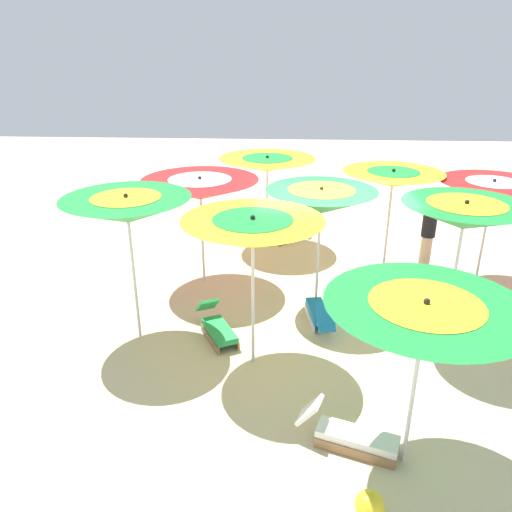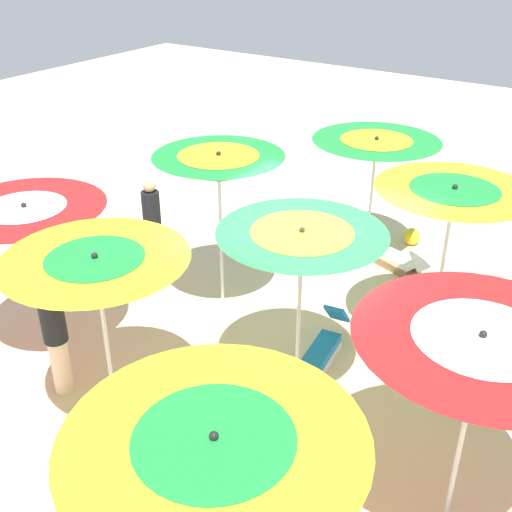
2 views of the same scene
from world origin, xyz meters
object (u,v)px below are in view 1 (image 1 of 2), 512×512
Objects in this scene: beach_umbrella_0 at (127,210)px; beach_ball at (370,505)px; beach_umbrella_8 at (493,191)px; beach_umbrella_3 at (200,189)px; beach_umbrella_5 at (465,216)px; lounger_3 at (290,232)px; beach_umbrella_4 at (321,201)px; beach_umbrella_6 at (267,164)px; lounger_1 at (217,327)px; lounger_0 at (319,313)px; beachgoer_1 at (428,232)px; beach_umbrella_1 at (253,233)px; beach_umbrella_2 at (424,318)px; lounger_2 at (351,435)px; beach_umbrella_7 at (393,179)px.

beach_ball is at bearing 135.00° from beach_umbrella_0.
beach_umbrella_8 is at bearing -117.85° from beach_ball.
beach_umbrella_3 is 0.92× the size of beach_umbrella_5.
beach_umbrella_4 is at bearing 50.89° from lounger_3.
beach_umbrella_5 reaches higher than beach_umbrella_8.
lounger_1 is (0.68, 4.34, -1.81)m from beach_umbrella_6.
beachgoer_1 is (-2.45, -2.45, 0.68)m from lounger_0.
beach_umbrella_1 is 7.63× the size of beach_ball.
beach_umbrella_6 is at bearing -74.68° from beach_umbrella_2.
beach_umbrella_4 is 4.16m from lounger_2.
lounger_3 is (-1.82, -2.60, -1.82)m from beach_umbrella_3.
lounger_0 is (2.07, -0.46, -2.01)m from beach_umbrella_5.
lounger_1 reaches higher than beach_ball.
beach_umbrella_3 reaches higher than lounger_3.
beach_umbrella_2 reaches higher than beach_ball.
beach_umbrella_5 reaches higher than beach_umbrella_2.
beach_umbrella_1 reaches higher than beach_umbrella_8.
beach_ball is (2.15, 6.42, -0.73)m from beachgoer_1.
beach_umbrella_6 is 1.32× the size of beachgoer_1.
beachgoer_1 reaches higher than lounger_1.
beach_umbrella_4 is 2.41m from beach_umbrella_5.
beach_ball is at bearing 100.00° from beach_umbrella_6.
beach_umbrella_1 reaches higher than beach_umbrella_7.
beach_umbrella_2 is 1.82× the size of lounger_1.
lounger_0 is 0.75× the size of beachgoer_1.
beach_umbrella_2 is at bearing 123.57° from beach_umbrella_3.
lounger_0 reaches higher than beach_ball.
beach_umbrella_7 is 2.14× the size of lounger_3.
lounger_0 reaches higher than lounger_3.
beach_umbrella_4 is at bearing -118.97° from beach_umbrella_1.
lounger_0 is (-2.30, 1.55, -1.81)m from beach_umbrella_3.
beach_umbrella_7 is 5.86m from lounger_2.
lounger_2 is (-2.51, 4.53, -1.82)m from beach_umbrella_3.
beach_umbrella_1 is 1.10× the size of beach_umbrella_2.
lounger_2 is at bearing -85.19° from beach_ball.
lounger_1 is at bearing 1.51° from beach_umbrella_5.
beach_umbrella_2 reaches higher than lounger_0.
beach_umbrella_8 is at bearing 157.24° from beach_umbrella_6.
beach_umbrella_5 is 4.44m from beach_ball.
lounger_1 is at bearing -178.34° from beach_umbrella_0.
beachgoer_1 is (-0.38, -2.91, -1.33)m from beach_umbrella_5.
beach_umbrella_5 is 3.73m from lounger_2.
beach_umbrella_1 reaches higher than lounger_0.
beach_umbrella_6 reaches higher than beach_ball.
lounger_0 is at bearing -128.54° from beachgoer_1.
beach_umbrella_3 reaches higher than beach_umbrella_6.
lounger_1 is at bearing 36.96° from beach_umbrella_4.
beach_umbrella_5 reaches higher than beach_umbrella_3.
beach_umbrella_1 is 1.07× the size of beach_umbrella_7.
beach_umbrella_0 reaches higher than lounger_3.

